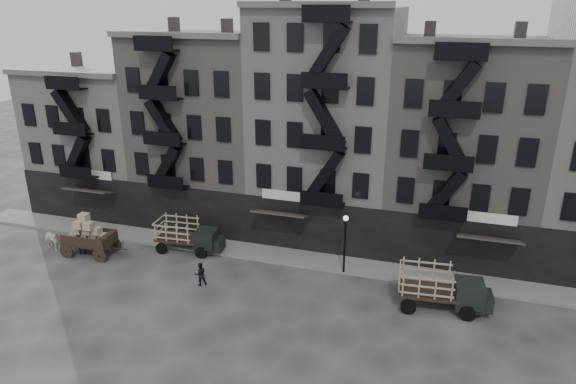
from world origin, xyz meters
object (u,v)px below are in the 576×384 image
(pedestrian_west, at_px, (82,243))
(pedestrian_mid, at_px, (200,274))
(wagon, at_px, (87,231))
(horse, at_px, (51,239))
(stake_truck_east, at_px, (442,286))
(stake_truck_west, at_px, (188,233))

(pedestrian_west, height_order, pedestrian_mid, pedestrian_west)
(wagon, distance_m, pedestrian_mid, 9.91)
(horse, distance_m, stake_truck_east, 27.88)
(wagon, height_order, pedestrian_west, wagon)
(wagon, height_order, stake_truck_east, wagon)
(pedestrian_west, relative_size, pedestrian_mid, 1.13)
(stake_truck_west, xyz_separation_m, pedestrian_west, (-7.16, -2.77, -0.51))
(stake_truck_east, bearing_deg, wagon, 175.31)
(horse, xyz_separation_m, wagon, (3.16, 0.25, 1.00))
(wagon, relative_size, pedestrian_mid, 2.42)
(horse, xyz_separation_m, pedestrian_mid, (12.89, -1.35, -0.02))
(pedestrian_west, bearing_deg, horse, 153.67)
(wagon, relative_size, pedestrian_west, 2.14)
(horse, bearing_deg, wagon, -71.85)
(stake_truck_west, xyz_separation_m, pedestrian_mid, (3.06, -4.20, -0.62))
(horse, height_order, stake_truck_east, stake_truck_east)
(stake_truck_east, xyz_separation_m, pedestrian_west, (-25.20, -0.36, -0.64))
(stake_truck_west, distance_m, pedestrian_west, 7.70)
(stake_truck_west, bearing_deg, pedestrian_mid, -58.07)
(pedestrian_west, distance_m, pedestrian_mid, 10.33)
(wagon, xyz_separation_m, stake_truck_east, (24.70, 0.20, -0.28))
(stake_truck_east, height_order, pedestrian_mid, stake_truck_east)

